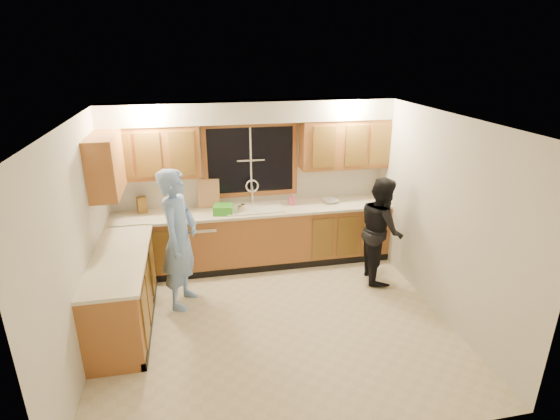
# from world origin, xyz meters

# --- Properties ---
(floor) EXTENTS (4.20, 4.20, 0.00)m
(floor) POSITION_xyz_m (0.00, 0.00, 0.00)
(floor) COLOR beige
(floor) RESTS_ON ground
(ceiling) EXTENTS (4.20, 4.20, 0.00)m
(ceiling) POSITION_xyz_m (0.00, 0.00, 2.50)
(ceiling) COLOR white
(wall_back) EXTENTS (4.20, 0.00, 4.20)m
(wall_back) POSITION_xyz_m (0.00, 1.90, 1.25)
(wall_back) COLOR silver
(wall_back) RESTS_ON ground
(wall_left) EXTENTS (0.00, 3.80, 3.80)m
(wall_left) POSITION_xyz_m (-2.10, 0.00, 1.25)
(wall_left) COLOR silver
(wall_left) RESTS_ON ground
(wall_right) EXTENTS (0.00, 3.80, 3.80)m
(wall_right) POSITION_xyz_m (2.10, 0.00, 1.25)
(wall_right) COLOR silver
(wall_right) RESTS_ON ground
(base_cabinets_back) EXTENTS (4.20, 0.60, 0.88)m
(base_cabinets_back) POSITION_xyz_m (0.00, 1.60, 0.44)
(base_cabinets_back) COLOR #A96531
(base_cabinets_back) RESTS_ON ground
(base_cabinets_left) EXTENTS (0.60, 1.90, 0.88)m
(base_cabinets_left) POSITION_xyz_m (-1.80, 0.35, 0.44)
(base_cabinets_left) COLOR #A96531
(base_cabinets_left) RESTS_ON ground
(countertop_back) EXTENTS (4.20, 0.63, 0.04)m
(countertop_back) POSITION_xyz_m (0.00, 1.58, 0.90)
(countertop_back) COLOR #F1E7CA
(countertop_back) RESTS_ON base_cabinets_back
(countertop_left) EXTENTS (0.63, 1.90, 0.04)m
(countertop_left) POSITION_xyz_m (-1.79, 0.35, 0.90)
(countertop_left) COLOR #F1E7CA
(countertop_left) RESTS_ON base_cabinets_left
(upper_cabinets_left) EXTENTS (1.35, 0.33, 0.75)m
(upper_cabinets_left) POSITION_xyz_m (-1.43, 1.73, 1.83)
(upper_cabinets_left) COLOR #A96531
(upper_cabinets_left) RESTS_ON wall_back
(upper_cabinets_right) EXTENTS (1.35, 0.33, 0.75)m
(upper_cabinets_right) POSITION_xyz_m (1.43, 1.73, 1.83)
(upper_cabinets_right) COLOR #A96531
(upper_cabinets_right) RESTS_ON wall_back
(upper_cabinets_return) EXTENTS (0.33, 0.90, 0.75)m
(upper_cabinets_return) POSITION_xyz_m (-1.94, 1.12, 1.83)
(upper_cabinets_return) COLOR #A96531
(upper_cabinets_return) RESTS_ON wall_left
(soffit) EXTENTS (4.20, 0.35, 0.30)m
(soffit) POSITION_xyz_m (0.00, 1.72, 2.35)
(soffit) COLOR white
(soffit) RESTS_ON wall_back
(window_frame) EXTENTS (1.44, 0.03, 1.14)m
(window_frame) POSITION_xyz_m (0.00, 1.89, 1.60)
(window_frame) COLOR black
(window_frame) RESTS_ON wall_back
(sink) EXTENTS (0.86, 0.52, 0.57)m
(sink) POSITION_xyz_m (0.00, 1.60, 0.86)
(sink) COLOR white
(sink) RESTS_ON countertop_back
(dishwasher) EXTENTS (0.60, 0.56, 0.82)m
(dishwasher) POSITION_xyz_m (-0.85, 1.59, 0.41)
(dishwasher) COLOR white
(dishwasher) RESTS_ON floor
(stove) EXTENTS (0.58, 0.75, 0.90)m
(stove) POSITION_xyz_m (-1.80, -0.22, 0.45)
(stove) COLOR white
(stove) RESTS_ON floor
(man) EXTENTS (0.65, 0.79, 1.85)m
(man) POSITION_xyz_m (-1.10, 0.68, 0.92)
(man) COLOR #78A1E3
(man) RESTS_ON floor
(woman) EXTENTS (0.68, 0.82, 1.54)m
(woman) POSITION_xyz_m (1.71, 0.81, 0.77)
(woman) COLOR black
(woman) RESTS_ON floor
(knife_block) EXTENTS (0.16, 0.15, 0.24)m
(knife_block) POSITION_xyz_m (-1.64, 1.78, 1.04)
(knife_block) COLOR brown
(knife_block) RESTS_ON countertop_back
(cutting_board) EXTENTS (0.34, 0.15, 0.43)m
(cutting_board) POSITION_xyz_m (-0.66, 1.82, 1.14)
(cutting_board) COLOR tan
(cutting_board) RESTS_ON countertop_back
(dish_crate) EXTENTS (0.32, 0.30, 0.13)m
(dish_crate) POSITION_xyz_m (-0.47, 1.50, 0.98)
(dish_crate) COLOR green
(dish_crate) RESTS_ON countertop_back
(soap_bottle) EXTENTS (0.09, 0.09, 0.18)m
(soap_bottle) POSITION_xyz_m (0.59, 1.66, 1.01)
(soap_bottle) COLOR #E05582
(soap_bottle) RESTS_ON countertop_back
(bowl) EXTENTS (0.29, 0.29, 0.06)m
(bowl) POSITION_xyz_m (1.22, 1.64, 0.95)
(bowl) COLOR silver
(bowl) RESTS_ON countertop_back
(can_left) EXTENTS (0.07, 0.07, 0.12)m
(can_left) POSITION_xyz_m (-0.18, 1.50, 0.98)
(can_left) COLOR beige
(can_left) RESTS_ON countertop_back
(can_right) EXTENTS (0.07, 0.07, 0.12)m
(can_right) POSITION_xyz_m (-0.23, 1.44, 0.98)
(can_right) COLOR beige
(can_right) RESTS_ON countertop_back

